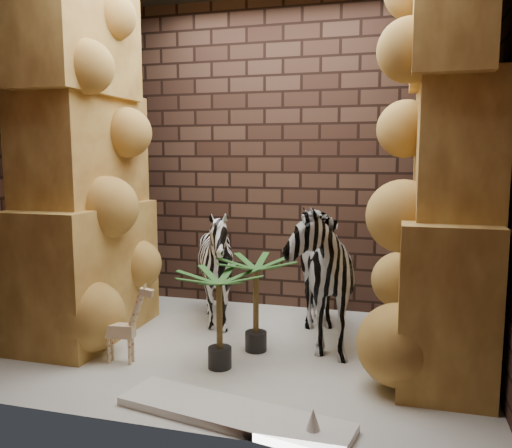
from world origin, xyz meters
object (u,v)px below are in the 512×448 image
(zebra_left, at_px, (217,273))
(giraffe_toy, at_px, (120,322))
(zebra_right, at_px, (311,258))
(palm_front, at_px, (256,304))
(surfboard, at_px, (232,414))
(palm_back, at_px, (219,319))

(zebra_left, relative_size, giraffe_toy, 1.73)
(zebra_right, xyz_separation_m, palm_front, (-0.38, -0.30, -0.32))
(giraffe_toy, bearing_deg, surfboard, -34.95)
(zebra_left, relative_size, palm_back, 1.48)
(zebra_right, relative_size, zebra_left, 1.30)
(zebra_right, height_order, palm_front, zebra_right)
(zebra_right, distance_m, palm_front, 0.58)
(surfboard, bearing_deg, zebra_right, 91.13)
(zebra_left, height_order, surfboard, zebra_left)
(zebra_right, height_order, giraffe_toy, zebra_right)
(giraffe_toy, xyz_separation_m, surfboard, (1.04, -0.56, -0.28))
(zebra_left, height_order, palm_front, zebra_left)
(zebra_right, height_order, palm_back, zebra_right)
(zebra_left, bearing_deg, palm_front, -24.96)
(palm_front, bearing_deg, giraffe_toy, -151.15)
(zebra_right, xyz_separation_m, zebra_left, (-0.87, 0.18, -0.21))
(zebra_left, relative_size, surfboard, 0.76)
(zebra_right, xyz_separation_m, palm_back, (-0.54, -0.69, -0.33))
(palm_front, distance_m, palm_back, 0.42)
(surfboard, bearing_deg, palm_front, 108.75)
(zebra_left, bearing_deg, palm_back, -49.77)
(giraffe_toy, xyz_separation_m, palm_back, (0.73, 0.11, 0.05))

